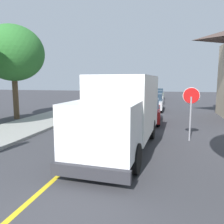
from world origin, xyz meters
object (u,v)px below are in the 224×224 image
at_px(parked_car_far, 156,97).
at_px(box_truck, 123,109).
at_px(parked_car_mid, 154,102).
at_px(parked_car_near, 147,111).
at_px(parked_car_furthest, 158,94).
at_px(stop_sign, 191,104).
at_px(street_tree_down_block, 13,53).

bearing_deg(parked_car_far, box_truck, -91.51).
distance_m(parked_car_mid, parked_car_far, 7.35).
height_order(parked_car_near, parked_car_furthest, same).
bearing_deg(parked_car_furthest, stop_sign, -84.41).
distance_m(parked_car_far, stop_sign, 18.70).
bearing_deg(parked_car_furthest, parked_car_far, -89.54).
bearing_deg(parked_car_mid, parked_car_near, -90.97).
distance_m(parked_car_mid, street_tree_down_block, 13.33).
height_order(stop_sign, street_tree_down_block, street_tree_down_block).
bearing_deg(parked_car_near, stop_sign, -61.84).
distance_m(stop_sign, street_tree_down_block, 13.42).
relative_size(parked_car_near, parked_car_furthest, 0.99).
bearing_deg(parked_car_near, box_truck, -94.65).
bearing_deg(box_truck, parked_car_near, 85.35).
height_order(parked_car_mid, street_tree_down_block, street_tree_down_block).
xyz_separation_m(parked_car_furthest, street_tree_down_block, (-10.00, -22.30, 4.20)).
bearing_deg(parked_car_mid, box_truck, -92.83).
bearing_deg(stop_sign, street_tree_down_block, 163.87).
height_order(parked_car_near, parked_car_far, same).
distance_m(parked_car_near, parked_car_furthest, 21.29).
xyz_separation_m(parked_car_far, stop_sign, (2.48, -18.50, 1.06)).
bearing_deg(stop_sign, parked_car_near, 118.16).
xyz_separation_m(parked_car_mid, stop_sign, (2.37, -11.15, 1.06)).
distance_m(parked_car_near, parked_car_far, 13.87).
relative_size(parked_car_mid, parked_car_furthest, 0.99).
bearing_deg(parked_car_far, parked_car_furthest, 90.46).
bearing_deg(parked_car_mid, street_tree_down_block, -143.49).
height_order(parked_car_mid, stop_sign, stop_sign).
distance_m(box_truck, parked_car_mid, 13.21).
bearing_deg(parked_car_near, parked_car_furthest, 90.16).
relative_size(parked_car_far, street_tree_down_block, 0.62).
relative_size(box_truck, parked_car_far, 1.66).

